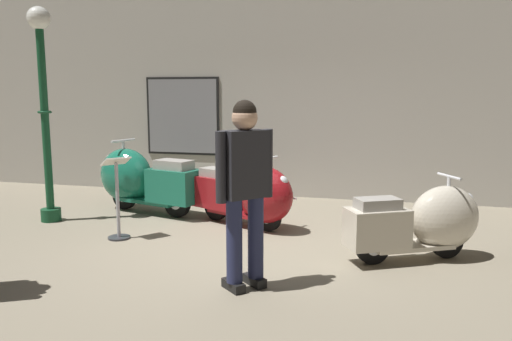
# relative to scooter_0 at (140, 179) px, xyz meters

# --- Properties ---
(ground_plane) EXTENTS (60.00, 60.00, 0.00)m
(ground_plane) POSITION_rel_scooter_0_xyz_m (1.95, -1.47, -0.51)
(ground_plane) COLOR gray
(showroom_back_wall) EXTENTS (18.00, 0.24, 3.77)m
(showroom_back_wall) POSITION_rel_scooter_0_xyz_m (1.94, 1.81, 1.38)
(showroom_back_wall) COLOR #ADA89E
(showroom_back_wall) RESTS_ON ground
(scooter_0) EXTENTS (1.89, 1.00, 1.11)m
(scooter_0) POSITION_rel_scooter_0_xyz_m (0.00, 0.00, 0.00)
(scooter_0) COLOR black
(scooter_0) RESTS_ON ground
(scooter_1) EXTENTS (1.67, 1.10, 0.99)m
(scooter_1) POSITION_rel_scooter_0_xyz_m (1.89, -0.48, -0.05)
(scooter_1) COLOR black
(scooter_1) RESTS_ON ground
(scooter_2) EXTENTS (1.56, 1.11, 0.94)m
(scooter_2) POSITION_rel_scooter_0_xyz_m (4.10, -1.34, -0.08)
(scooter_2) COLOR black
(scooter_2) RESTS_ON ground
(lamppost) EXTENTS (0.31, 0.31, 3.00)m
(lamppost) POSITION_rel_scooter_0_xyz_m (-0.99, -0.86, 1.25)
(lamppost) COLOR #144728
(lamppost) RESTS_ON ground
(visitor_0) EXTENTS (0.45, 0.47, 1.77)m
(visitor_0) POSITION_rel_scooter_0_xyz_m (2.41, -2.62, 0.52)
(visitor_0) COLOR black
(visitor_0) RESTS_ON ground
(info_stanchion) EXTENTS (0.38, 0.39, 1.05)m
(info_stanchion) POSITION_rel_scooter_0_xyz_m (0.42, -1.43, -0.07)
(info_stanchion) COLOR #333338
(info_stanchion) RESTS_ON ground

